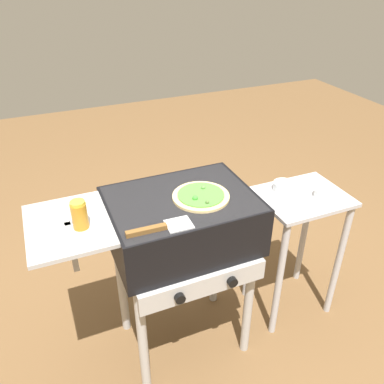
% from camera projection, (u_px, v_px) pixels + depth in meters
% --- Properties ---
extents(ground_plane, '(8.00, 8.00, 0.00)m').
position_uv_depth(ground_plane, '(184.00, 337.00, 2.17)').
color(ground_plane, brown).
extents(grill, '(0.96, 0.53, 0.90)m').
position_uv_depth(grill, '(179.00, 227.00, 1.77)').
color(grill, black).
rests_on(grill, ground_plane).
extents(pizza_veggie, '(0.25, 0.25, 0.03)m').
position_uv_depth(pizza_veggie, '(201.00, 196.00, 1.70)').
color(pizza_veggie, '#E0C17F').
rests_on(pizza_veggie, grill).
extents(sauce_jar, '(0.06, 0.06, 0.12)m').
position_uv_depth(sauce_jar, '(79.00, 215.00, 1.49)').
color(sauce_jar, '#B77A1E').
rests_on(sauce_jar, grill).
extents(spatula, '(0.26, 0.09, 0.02)m').
position_uv_depth(spatula, '(160.00, 228.00, 1.51)').
color(spatula, '#B7BABF').
rests_on(spatula, grill).
extents(prep_table, '(0.44, 0.36, 0.76)m').
position_uv_depth(prep_table, '(297.00, 230.00, 2.11)').
color(prep_table, '#B2B2B7').
rests_on(prep_table, ground_plane).
extents(topping_bowl_near, '(0.12, 0.12, 0.04)m').
position_uv_depth(topping_bowl_near, '(326.00, 194.00, 1.97)').
color(topping_bowl_near, silver).
rests_on(topping_bowl_near, prep_table).
extents(topping_bowl_far, '(0.11, 0.11, 0.04)m').
position_uv_depth(topping_bowl_far, '(283.00, 187.00, 2.03)').
color(topping_bowl_far, silver).
rests_on(topping_bowl_far, prep_table).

